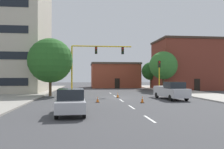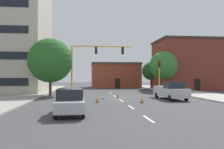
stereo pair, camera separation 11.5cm
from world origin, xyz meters
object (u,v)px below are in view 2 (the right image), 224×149
(traffic_cone_roadside_b, at_px, (118,95))
(traffic_signal_gantry, at_px, (80,79))
(tree_left_near, at_px, (50,61))
(traffic_cone_roadside_a, at_px, (97,99))
(traffic_light_pole_right, at_px, (159,70))
(traffic_cone_roadside_c, at_px, (142,99))
(sedan_silver_near_left, at_px, (70,101))
(tree_right_mid, at_px, (164,65))
(pickup_truck_silver, at_px, (171,91))
(tree_right_far, at_px, (151,71))

(traffic_cone_roadside_b, bearing_deg, traffic_signal_gantry, 141.16)
(tree_left_near, height_order, traffic_cone_roadside_a, tree_left_near)
(traffic_light_pole_right, height_order, traffic_cone_roadside_c, traffic_light_pole_right)
(traffic_light_pole_right, distance_m, traffic_cone_roadside_a, 12.70)
(traffic_light_pole_right, height_order, sedan_silver_near_left, traffic_light_pole_right)
(traffic_cone_roadside_a, bearing_deg, traffic_signal_gantry, 102.30)
(traffic_cone_roadside_c, bearing_deg, sedan_silver_near_left, -136.02)
(traffic_cone_roadside_c, bearing_deg, tree_left_near, 137.59)
(tree_right_mid, relative_size, traffic_cone_roadside_b, 10.55)
(pickup_truck_silver, bearing_deg, tree_right_mid, 74.25)
(pickup_truck_silver, bearing_deg, traffic_cone_roadside_c, -143.21)
(tree_left_near, xyz_separation_m, traffic_cone_roadside_c, (10.19, -9.31, -4.38))
(traffic_light_pole_right, height_order, tree_right_far, tree_right_far)
(sedan_silver_near_left, relative_size, traffic_cone_roadside_b, 6.93)
(tree_right_mid, bearing_deg, pickup_truck_silver, -105.75)
(traffic_signal_gantry, height_order, traffic_light_pole_right, traffic_signal_gantry)
(tree_left_near, distance_m, tree_right_mid, 19.54)
(tree_left_near, distance_m, traffic_cone_roadside_b, 10.27)
(pickup_truck_silver, bearing_deg, tree_left_near, 156.32)
(tree_right_far, bearing_deg, traffic_cone_roadside_b, -115.78)
(tree_right_far, height_order, tree_right_mid, tree_right_mid)
(traffic_signal_gantry, distance_m, pickup_truck_silver, 12.21)
(traffic_cone_roadside_b, bearing_deg, tree_left_near, 157.70)
(traffic_signal_gantry, xyz_separation_m, tree_right_mid, (14.13, 7.16, 2.29))
(traffic_signal_gantry, xyz_separation_m, traffic_light_pole_right, (10.94, -0.31, 1.28))
(traffic_signal_gantry, distance_m, traffic_cone_roadside_c, 11.51)
(sedan_silver_near_left, bearing_deg, pickup_truck_silver, 41.40)
(traffic_signal_gantry, relative_size, sedan_silver_near_left, 1.98)
(pickup_truck_silver, distance_m, traffic_cone_roadside_b, 6.35)
(tree_right_far, bearing_deg, sedan_silver_near_left, -114.48)
(tree_right_mid, distance_m, pickup_truck_silver, 14.57)
(pickup_truck_silver, xyz_separation_m, traffic_cone_roadside_c, (-4.08, -3.05, -0.63))
(traffic_cone_roadside_b, bearing_deg, traffic_cone_roadside_a, -119.13)
(traffic_light_pole_right, relative_size, tree_left_near, 0.62)
(traffic_cone_roadside_a, xyz_separation_m, traffic_cone_roadside_b, (2.73, 4.89, 0.03))
(traffic_signal_gantry, bearing_deg, tree_right_mid, 26.87)
(traffic_signal_gantry, height_order, tree_left_near, tree_left_near)
(tree_left_near, distance_m, pickup_truck_silver, 16.03)
(tree_left_near, distance_m, traffic_cone_roadside_a, 11.17)
(traffic_light_pole_right, xyz_separation_m, sedan_silver_near_left, (-11.26, -15.49, -2.64))
(traffic_signal_gantry, relative_size, traffic_cone_roadside_b, 13.74)
(tree_left_near, relative_size, tree_right_mid, 1.10)
(tree_left_near, relative_size, pickup_truck_silver, 1.38)
(tree_right_far, height_order, sedan_silver_near_left, tree_right_far)
(tree_right_mid, height_order, pickup_truck_silver, tree_right_mid)
(traffic_light_pole_right, height_order, tree_right_mid, tree_right_mid)
(traffic_signal_gantry, bearing_deg, tree_left_near, -177.34)
(traffic_light_pole_right, distance_m, tree_right_far, 18.33)
(tree_right_mid, bearing_deg, sedan_silver_near_left, -122.19)
(tree_left_near, height_order, pickup_truck_silver, tree_left_near)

